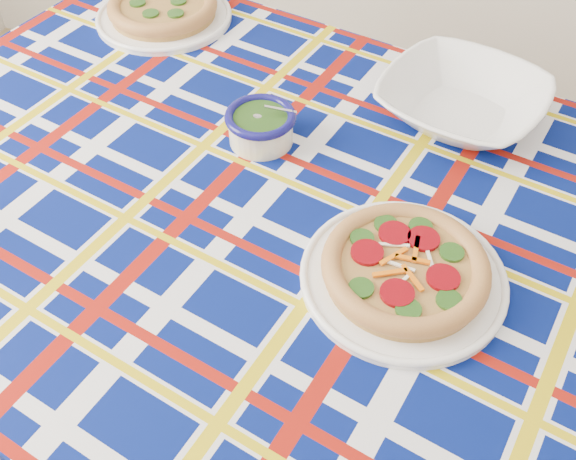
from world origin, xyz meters
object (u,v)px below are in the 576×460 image
(dining_table, at_px, (307,249))
(pesto_bowl, at_px, (261,124))
(main_focaccia_plate, at_px, (405,268))
(serving_bowl, at_px, (462,102))

(dining_table, distance_m, pesto_bowl, 0.25)
(dining_table, distance_m, main_focaccia_plate, 0.23)
(pesto_bowl, bearing_deg, serving_bowl, 28.99)
(dining_table, distance_m, serving_bowl, 0.42)
(pesto_bowl, bearing_deg, dining_table, -48.20)
(main_focaccia_plate, height_order, pesto_bowl, pesto_bowl)
(dining_table, xyz_separation_m, main_focaccia_plate, (0.18, -0.08, 0.11))
(main_focaccia_plate, distance_m, serving_bowl, 0.43)
(main_focaccia_plate, relative_size, serving_bowl, 1.05)
(dining_table, height_order, pesto_bowl, pesto_bowl)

